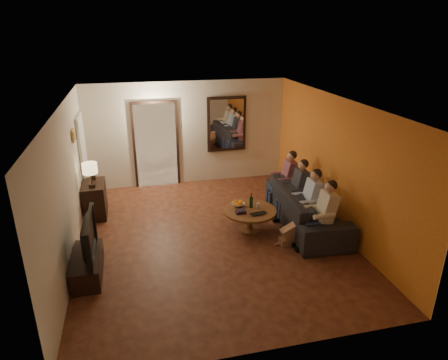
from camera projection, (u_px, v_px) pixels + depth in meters
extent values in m
cube|color=#451C12|center=(213.00, 237.00, 7.77)|extent=(5.00, 6.00, 0.01)
cube|color=white|center=(211.00, 103.00, 6.82)|extent=(5.00, 6.00, 0.01)
cube|color=beige|center=(188.00, 134.00, 10.01)|extent=(5.00, 0.02, 2.60)
cube|color=beige|center=(265.00, 264.00, 4.57)|extent=(5.00, 0.02, 2.60)
cube|color=beige|center=(67.00, 186.00, 6.75)|extent=(0.02, 6.00, 2.60)
cube|color=beige|center=(336.00, 164.00, 7.83)|extent=(0.02, 6.00, 2.60)
cube|color=orange|center=(336.00, 164.00, 7.83)|extent=(0.01, 6.00, 2.60)
cube|color=#FFE0A5|center=(156.00, 146.00, 9.91)|extent=(1.00, 0.06, 2.10)
cube|color=black|center=(156.00, 146.00, 9.90)|extent=(1.12, 0.04, 2.22)
cube|color=silver|center=(166.00, 151.00, 10.02)|extent=(0.45, 0.03, 1.70)
cube|color=black|center=(227.00, 124.00, 10.12)|extent=(1.00, 0.05, 1.40)
cube|color=white|center=(227.00, 124.00, 10.09)|extent=(0.86, 0.02, 1.26)
cube|color=white|center=(84.00, 160.00, 8.95)|extent=(0.06, 0.85, 2.04)
cube|color=#B28C33|center=(73.00, 135.00, 7.74)|extent=(0.03, 0.28, 0.24)
cube|color=brown|center=(74.00, 135.00, 7.74)|extent=(0.01, 0.22, 0.18)
cube|color=black|center=(95.00, 199.00, 8.54)|extent=(0.45, 0.82, 0.73)
cube|color=black|center=(88.00, 266.00, 6.52)|extent=(0.45, 1.12, 0.37)
imported|color=black|center=(83.00, 237.00, 6.32)|extent=(1.17, 0.15, 0.68)
imported|color=black|center=(306.00, 207.00, 8.16)|extent=(2.67, 1.20, 0.76)
cylinder|color=brown|center=(250.00, 220.00, 7.95)|extent=(1.16, 1.16, 0.45)
imported|color=white|center=(238.00, 205.00, 8.02)|extent=(0.26, 0.26, 0.06)
cylinder|color=silver|center=(258.00, 205.00, 7.93)|extent=(0.06, 0.06, 0.10)
imported|color=black|center=(259.00, 215.00, 7.63)|extent=(0.36, 0.27, 0.03)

